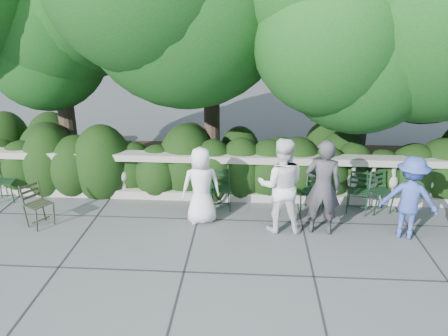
# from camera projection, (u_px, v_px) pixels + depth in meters

# --- Properties ---
(ground) EXTENTS (90.00, 90.00, 0.00)m
(ground) POSITION_uv_depth(u_px,v_px,m) (220.00, 241.00, 7.68)
(ground) COLOR #4C4E53
(ground) RESTS_ON ground
(balustrade) EXTENTS (12.00, 0.44, 1.00)m
(balustrade) POSITION_uv_depth(u_px,v_px,m) (226.00, 178.00, 9.20)
(balustrade) COLOR #9E998E
(balustrade) RESTS_ON ground
(shrub_hedge) EXTENTS (15.00, 2.60, 1.70)m
(shrub_hedge) POSITION_uv_depth(u_px,v_px,m) (229.00, 178.00, 10.49)
(shrub_hedge) COLOR black
(shrub_hedge) RESTS_ON ground
(tree_canopy) EXTENTS (15.04, 6.52, 6.78)m
(tree_canopy) POSITION_uv_depth(u_px,v_px,m) (263.00, 2.00, 9.25)
(tree_canopy) COLOR #3F3023
(tree_canopy) RESTS_ON ground
(chair_a) EXTENTS (0.51, 0.54, 0.84)m
(chair_a) POSITION_uv_depth(u_px,v_px,m) (6.00, 203.00, 9.15)
(chair_a) COLOR black
(chair_a) RESTS_ON ground
(chair_b) EXTENTS (0.50, 0.54, 0.84)m
(chair_b) POSITION_uv_depth(u_px,v_px,m) (221.00, 212.00, 8.75)
(chair_b) COLOR black
(chair_b) RESTS_ON ground
(chair_c) EXTENTS (0.60, 0.62, 0.84)m
(chair_c) POSITION_uv_depth(u_px,v_px,m) (309.00, 214.00, 8.69)
(chair_c) COLOR black
(chair_c) RESTS_ON ground
(chair_d) EXTENTS (0.57, 0.60, 0.84)m
(chair_d) POSITION_uv_depth(u_px,v_px,m) (381.00, 215.00, 8.65)
(chair_d) COLOR black
(chair_d) RESTS_ON ground
(chair_e) EXTENTS (0.57, 0.59, 0.84)m
(chair_e) POSITION_uv_depth(u_px,v_px,m) (355.00, 215.00, 8.63)
(chair_e) COLOR black
(chair_e) RESTS_ON ground
(chair_weathered) EXTENTS (0.64, 0.63, 0.84)m
(chair_weathered) POSITION_uv_depth(u_px,v_px,m) (46.00, 228.00, 8.14)
(chair_weathered) COLOR black
(chair_weathered) RESTS_ON ground
(person_businessman) EXTENTS (0.82, 0.64, 1.48)m
(person_businessman) POSITION_uv_depth(u_px,v_px,m) (201.00, 186.00, 8.13)
(person_businessman) COLOR white
(person_businessman) RESTS_ON ground
(person_woman_grey) EXTENTS (0.68, 0.49, 1.75)m
(person_woman_grey) POSITION_uv_depth(u_px,v_px,m) (323.00, 188.00, 7.69)
(person_woman_grey) COLOR #3C3B3F
(person_woman_grey) RESTS_ON ground
(person_casual_man) EXTENTS (0.87, 0.69, 1.75)m
(person_casual_man) POSITION_uv_depth(u_px,v_px,m) (281.00, 186.00, 7.78)
(person_casual_man) COLOR white
(person_casual_man) RESTS_ON ground
(person_older_blue) EXTENTS (1.10, 0.84, 1.50)m
(person_older_blue) POSITION_uv_depth(u_px,v_px,m) (410.00, 198.00, 7.58)
(person_older_blue) COLOR #384EA8
(person_older_blue) RESTS_ON ground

